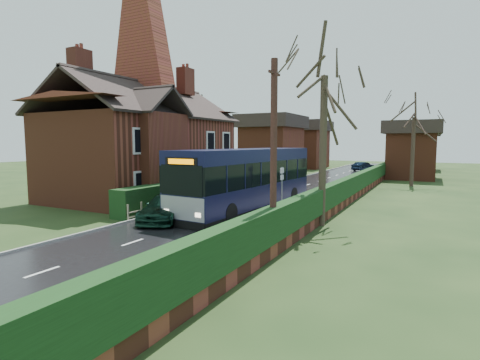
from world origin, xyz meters
The scene contains 18 objects.
ground centered at (0.00, 0.00, 0.00)m, with size 140.00×140.00×0.00m, color #364B20.
road centered at (0.00, 10.00, 0.01)m, with size 6.00×100.00×0.02m, color black.
pavement centered at (4.25, 10.00, 0.07)m, with size 2.50×100.00×0.14m, color slate.
kerb_right centered at (3.05, 10.00, 0.07)m, with size 0.12×100.00×0.14m, color gray.
kerb_left centered at (-3.05, 10.00, 0.05)m, with size 0.12×100.00×0.10m, color gray.
front_hedge centered at (-3.90, 5.00, 0.80)m, with size 1.20×16.00×1.60m, color black.
picket_fence centered at (-3.15, 5.00, 0.45)m, with size 0.10×16.00×0.90m, color gray, non-canonical shape.
right_wall_hedge centered at (5.80, 10.00, 1.02)m, with size 0.60×50.00×1.80m.
brick_house centered at (-8.73, 4.78, 4.38)m, with size 9.30×14.60×10.30m.
bus centered at (0.80, 2.98, 1.84)m, with size 3.70×12.42×3.72m.
car_silver centered at (-1.50, 11.05, 0.71)m, with size 1.67×4.15×1.41m, color #B2B3B7.
car_green centered at (-1.60, -1.77, 0.69)m, with size 1.94×4.77×1.39m, color black.
car_distant centered at (1.69, 39.10, 0.65)m, with size 1.38×3.95×1.30m, color black.
bus_stop_sign centered at (3.20, 2.58, 1.79)m, with size 0.08×0.41×2.72m.
telegraph_pole centered at (5.80, -5.00, 3.54)m, with size 0.24×0.90×6.99m.
tree_right_near centered at (6.00, 0.80, 7.78)m, with size 4.82×4.82×10.41m.
tree_right_far centered at (9.00, 21.24, 6.89)m, with size 4.77×4.77×9.22m.
tree_house_side centered at (-12.04, 17.61, 7.38)m, with size 4.34×4.34×9.87m.
Camera 1 is at (10.86, -17.28, 4.10)m, focal length 28.00 mm.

